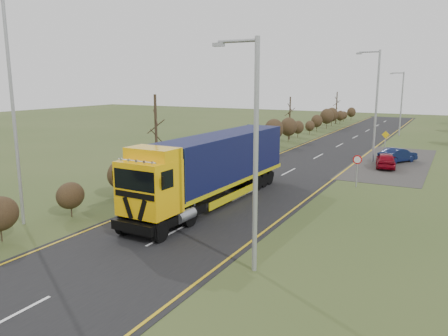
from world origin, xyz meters
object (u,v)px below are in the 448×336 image
lorry (213,165)px  car_red_hatchback (386,160)px  speed_sign (357,165)px  streetlight_near (253,148)px  car_blue_sedan (398,155)px

lorry → car_red_hatchback: 17.21m
lorry → speed_sign: 10.15m
lorry → streetlight_near: size_ratio=1.70×
lorry → speed_sign: lorry is taller
car_red_hatchback → car_blue_sedan: car_blue_sedan is taller
lorry → streetlight_near: 9.44m
lorry → car_blue_sedan: 20.21m
car_blue_sedan → car_red_hatchback: bearing=110.1°
streetlight_near → speed_sign: (0.68, 14.98, -3.13)m
lorry → car_blue_sedan: lorry is taller
car_red_hatchback → car_blue_sedan: bearing=-109.6°
car_blue_sedan → streetlight_near: size_ratio=0.45×
car_blue_sedan → streetlight_near: bearing=115.7°
car_red_hatchback → speed_sign: bearing=74.9°
lorry → streetlight_near: bearing=-49.8°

